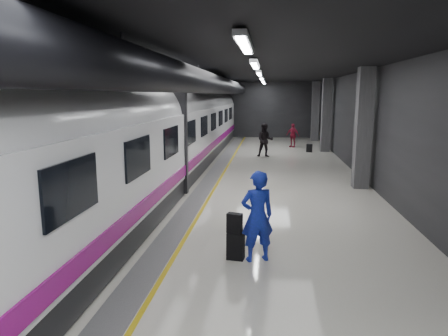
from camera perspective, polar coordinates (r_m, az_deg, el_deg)
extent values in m
plane|color=silver|center=(13.87, 1.86, -4.19)|extent=(40.00, 40.00, 0.00)
cube|color=black|center=(13.46, 1.98, 14.69)|extent=(10.00, 40.00, 0.02)
cube|color=#28282B|center=(33.42, 4.68, 8.25)|extent=(10.00, 0.02, 4.50)
cube|color=#28282B|center=(14.74, -17.93, 5.06)|extent=(0.02, 40.00, 4.50)
cube|color=#28282B|center=(14.00, 22.84, 4.49)|extent=(0.02, 40.00, 4.50)
cube|color=slate|center=(14.04, -3.65, -4.01)|extent=(0.65, 39.80, 0.01)
cube|color=gold|center=(13.97, -2.04, -4.05)|extent=(0.10, 39.80, 0.01)
cylinder|color=black|center=(13.59, -3.64, 12.31)|extent=(0.80, 38.00, 0.80)
cube|color=silver|center=(7.45, 2.99, 17.36)|extent=(0.22, 2.60, 0.10)
cube|color=silver|center=(12.42, 4.45, 14.56)|extent=(0.22, 2.60, 0.10)
cube|color=silver|center=(17.41, 5.06, 13.35)|extent=(0.22, 2.60, 0.10)
cube|color=silver|center=(22.40, 5.40, 12.69)|extent=(0.22, 2.60, 0.10)
cube|color=silver|center=(27.40, 5.61, 12.26)|extent=(0.22, 2.60, 0.10)
cube|color=silver|center=(31.39, 5.73, 12.02)|extent=(0.22, 2.60, 0.10)
cube|color=#515154|center=(15.82, 19.26, 5.32)|extent=(0.55, 0.55, 4.50)
cube|color=#515154|center=(25.65, 14.38, 7.31)|extent=(0.55, 0.55, 4.50)
cube|color=#515154|center=(31.60, 12.91, 7.90)|extent=(0.55, 0.55, 4.50)
cube|color=black|center=(14.40, -11.14, -2.40)|extent=(2.80, 38.00, 0.60)
cube|color=white|center=(14.16, -11.34, 3.13)|extent=(2.90, 38.00, 2.20)
cylinder|color=white|center=(14.08, -11.48, 6.97)|extent=(2.80, 38.00, 2.80)
cube|color=#870C71|center=(13.91, -5.44, -0.18)|extent=(0.04, 38.00, 0.35)
cube|color=black|center=(14.14, -11.37, 4.13)|extent=(3.05, 0.25, 3.80)
cube|color=black|center=(6.23, -20.89, -2.78)|extent=(0.05, 1.60, 0.85)
cube|color=black|center=(8.95, -12.14, 1.52)|extent=(0.05, 1.60, 0.85)
cube|color=black|center=(11.80, -7.53, 3.77)|extent=(0.05, 1.60, 0.85)
cube|color=black|center=(14.72, -4.72, 5.13)|extent=(0.05, 1.60, 0.85)
cube|color=black|center=(17.66, -2.84, 6.03)|extent=(0.05, 1.60, 0.85)
cube|color=black|center=(20.62, -1.49, 6.67)|extent=(0.05, 1.60, 0.85)
cube|color=black|center=(23.59, -0.48, 7.15)|extent=(0.05, 1.60, 0.85)
cube|color=black|center=(26.56, 0.31, 7.52)|extent=(0.05, 1.60, 0.85)
cube|color=black|center=(29.55, 0.94, 7.81)|extent=(0.05, 1.60, 0.85)
imported|color=#1B24CF|center=(8.48, 4.77, -6.88)|extent=(0.84, 0.70, 1.96)
cube|color=black|center=(8.74, 1.68, -11.05)|extent=(0.40, 0.28, 0.60)
cube|color=black|center=(8.57, 1.52, -7.86)|extent=(0.35, 0.25, 0.42)
imported|color=black|center=(22.86, 5.89, 3.98)|extent=(0.95, 0.75, 1.91)
imported|color=maroon|center=(27.41, 9.78, 4.62)|extent=(1.00, 0.83, 1.60)
cube|color=black|center=(25.22, 12.10, 2.79)|extent=(0.39, 0.31, 0.50)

